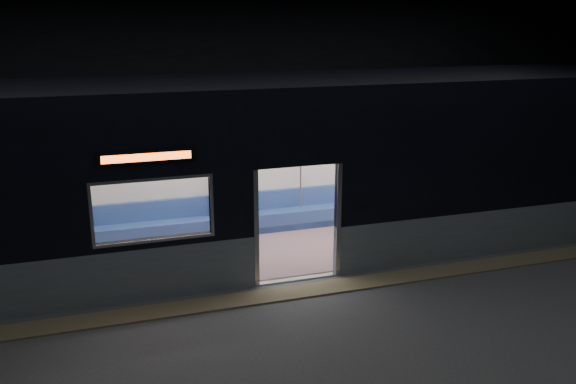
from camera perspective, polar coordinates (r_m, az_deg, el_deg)
station_floor at (r=9.90m, az=2.88°, el=-10.58°), size 24.00×14.00×0.01m
station_envelope at (r=8.88m, az=3.22°, el=11.09°), size 24.00×14.00×5.00m
tactile_strip at (r=10.35m, az=1.79°, el=-9.19°), size 22.80×0.50×0.03m
metro_car at (r=11.55m, az=-1.48°, el=3.12°), size 18.00×3.04×3.35m
passenger at (r=12.61m, az=-5.67°, el=-0.83°), size 0.41×0.68×1.34m
handbag at (r=12.44m, az=-5.24°, el=-1.57°), size 0.31×0.27×0.15m
transit_map at (r=13.73m, az=7.17°, el=3.36°), size 0.90×0.03×0.59m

